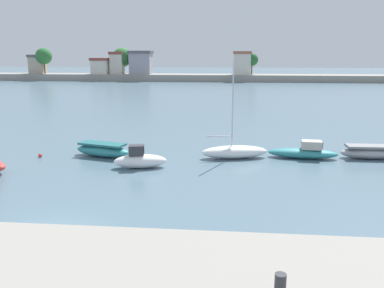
% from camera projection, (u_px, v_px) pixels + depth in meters
% --- Properties ---
extents(ground_plane, '(400.00, 400.00, 0.00)m').
position_uv_depth(ground_plane, '(48.00, 236.00, 16.94)').
color(ground_plane, slate).
extents(mooring_bollard, '(0.25, 0.25, 0.60)m').
position_uv_depth(mooring_bollard, '(280.00, 287.00, 8.69)').
color(mooring_bollard, '#2D2D33').
rests_on(mooring_bollard, seawall_embankment).
extents(moored_boat_1, '(4.59, 2.59, 1.01)m').
position_uv_depth(moored_boat_1, '(103.00, 150.00, 29.79)').
color(moored_boat_1, teal).
rests_on(moored_boat_1, ground).
extents(moored_boat_2, '(3.65, 1.92, 1.53)m').
position_uv_depth(moored_boat_2, '(140.00, 160.00, 26.83)').
color(moored_boat_2, white).
rests_on(moored_boat_2, ground).
extents(moored_boat_3, '(4.99, 2.36, 6.88)m').
position_uv_depth(moored_boat_3, '(234.00, 151.00, 29.30)').
color(moored_boat_3, white).
rests_on(moored_boat_3, ground).
extents(moored_boat_4, '(5.03, 1.82, 1.30)m').
position_uv_depth(moored_boat_4, '(304.00, 152.00, 29.30)').
color(moored_boat_4, teal).
rests_on(moored_boat_4, ground).
extents(moored_boat_5, '(4.06, 1.48, 0.96)m').
position_uv_depth(moored_boat_5, '(369.00, 152.00, 29.23)').
color(moored_boat_5, '#9E9EA3').
rests_on(moored_boat_5, ground).
extents(mooring_buoy_1, '(0.28, 0.28, 0.28)m').
position_uv_depth(mooring_buoy_1, '(40.00, 155.00, 29.62)').
color(mooring_buoy_1, red).
rests_on(mooring_buoy_1, ground).
extents(distant_shoreline, '(139.34, 8.21, 8.90)m').
position_uv_depth(distant_shoreline, '(189.00, 73.00, 109.82)').
color(distant_shoreline, gray).
rests_on(distant_shoreline, ground).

